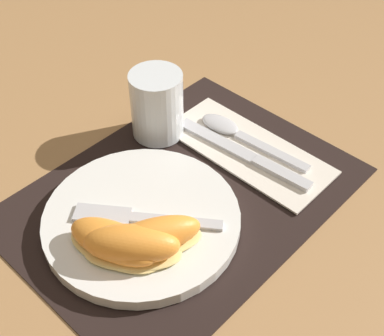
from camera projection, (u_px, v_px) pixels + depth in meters
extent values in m
plane|color=#A37547|center=(183.00, 195.00, 0.69)|extent=(3.00, 3.00, 0.00)
cube|color=black|center=(183.00, 194.00, 0.69)|extent=(0.43, 0.32, 0.00)
cylinder|color=white|center=(141.00, 219.00, 0.65)|extent=(0.24, 0.24, 0.02)
cylinder|color=silver|center=(157.00, 105.00, 0.74)|extent=(0.07, 0.07, 0.10)
cylinder|color=orange|center=(158.00, 125.00, 0.77)|extent=(0.06, 0.06, 0.02)
cube|color=silver|center=(247.00, 150.00, 0.75)|extent=(0.10, 0.24, 0.00)
cube|color=#BCBCC1|center=(282.00, 173.00, 0.70)|extent=(0.02, 0.09, 0.01)
cube|color=#BCBCC1|center=(217.00, 140.00, 0.75)|extent=(0.03, 0.13, 0.01)
cube|color=#BCBCC1|center=(271.00, 151.00, 0.74)|extent=(0.02, 0.12, 0.01)
ellipsoid|color=#BCBCC1|center=(220.00, 124.00, 0.78)|extent=(0.04, 0.06, 0.01)
cube|color=#BCBCC1|center=(176.00, 222.00, 0.63)|extent=(0.08, 0.10, 0.00)
cube|color=#BCBCC1|center=(102.00, 215.00, 0.64)|extent=(0.06, 0.07, 0.00)
ellipsoid|color=#F4DB84|center=(115.00, 249.00, 0.60)|extent=(0.08, 0.12, 0.01)
ellipsoid|color=orange|center=(114.00, 241.00, 0.59)|extent=(0.08, 0.12, 0.03)
ellipsoid|color=#F4DB84|center=(133.00, 253.00, 0.59)|extent=(0.11, 0.12, 0.01)
ellipsoid|color=orange|center=(132.00, 244.00, 0.58)|extent=(0.10, 0.11, 0.04)
ellipsoid|color=#F4DB84|center=(153.00, 245.00, 0.60)|extent=(0.12, 0.09, 0.01)
ellipsoid|color=orange|center=(153.00, 236.00, 0.59)|extent=(0.12, 0.09, 0.04)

